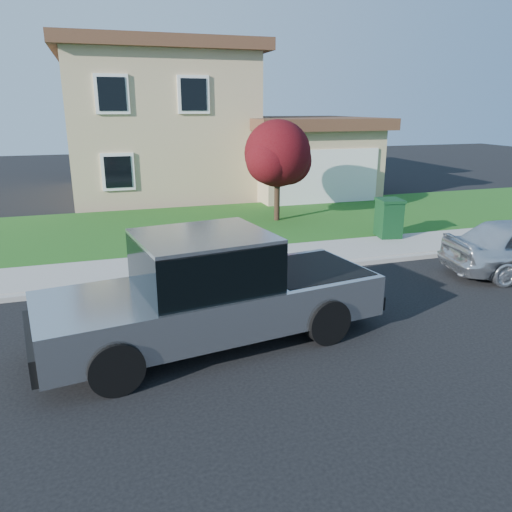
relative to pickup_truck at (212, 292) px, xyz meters
The scene contains 9 objects.
ground 1.63m from the pickup_truck, 17.04° to the left, with size 80.00×80.00×0.00m, color black.
curb 4.09m from the pickup_truck, 55.50° to the left, with size 40.00×0.20×0.12m, color gray.
sidewalk 5.01m from the pickup_truck, 62.76° to the left, with size 40.00×2.00×0.15m, color gray.
lawn 9.21m from the pickup_truck, 75.74° to the left, with size 40.00×7.00×0.10m, color #204D16.
house 17.11m from the pickup_truck, 81.28° to the left, with size 14.00×11.30×6.85m.
pickup_truck is the anchor object (origin of this frame).
woman 1.61m from the pickup_truck, 121.54° to the left, with size 0.59×0.43×1.77m.
ornamental_tree 10.01m from the pickup_truck, 63.03° to the left, with size 2.64×2.38×3.62m.
trash_bin 8.70m from the pickup_truck, 37.19° to the left, with size 0.88×0.97×1.21m.
Camera 1 is at (-3.04, -8.58, 4.15)m, focal length 35.00 mm.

